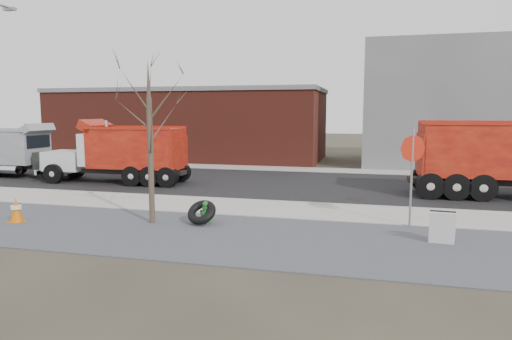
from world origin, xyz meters
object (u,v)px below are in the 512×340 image
(stop_sign, at_px, (412,160))
(dump_truck_red_a, at_px, (512,155))
(truck_tire, at_px, (202,212))
(sandwich_board, at_px, (442,227))
(dump_truck_red_b, at_px, (121,151))
(dump_truck_grey, at_px, (19,150))
(fire_hydrant, at_px, (206,213))

(stop_sign, relative_size, dump_truck_red_a, 0.36)
(truck_tire, xyz_separation_m, sandwich_board, (7.07, -0.44, 0.08))
(dump_truck_red_b, distance_m, dump_truck_grey, 6.68)
(truck_tire, distance_m, stop_sign, 6.72)
(dump_truck_red_a, relative_size, dump_truck_red_b, 1.17)
(truck_tire, xyz_separation_m, stop_sign, (6.38, 1.28, 1.70))
(sandwich_board, bearing_deg, dump_truck_red_b, 156.61)
(dump_truck_grey, bearing_deg, dump_truck_red_a, 2.35)
(fire_hydrant, distance_m, dump_truck_red_a, 13.00)
(truck_tire, xyz_separation_m, dump_truck_red_b, (-7.01, 7.06, 1.19))
(truck_tire, height_order, dump_truck_red_a, dump_truck_red_a)
(dump_truck_red_b, height_order, dump_truck_grey, dump_truck_red_b)
(stop_sign, distance_m, dump_truck_red_a, 7.53)
(fire_hydrant, xyz_separation_m, sandwich_board, (7.00, -0.61, 0.14))
(truck_tire, bearing_deg, dump_truck_red_a, 34.34)
(truck_tire, relative_size, dump_truck_red_b, 0.14)
(dump_truck_red_a, bearing_deg, dump_truck_red_b, 179.33)
(truck_tire, bearing_deg, sandwich_board, -3.60)
(dump_truck_red_a, bearing_deg, fire_hydrant, -147.74)
(fire_hydrant, relative_size, dump_truck_grey, 0.12)
(truck_tire, bearing_deg, dump_truck_grey, 150.59)
(truck_tire, distance_m, dump_truck_grey, 15.72)
(dump_truck_red_b, bearing_deg, truck_tire, 132.28)
(fire_hydrant, relative_size, sandwich_board, 0.82)
(sandwich_board, distance_m, dump_truck_red_a, 8.75)
(fire_hydrant, height_order, sandwich_board, sandwich_board)
(fire_hydrant, xyz_separation_m, dump_truck_red_a, (10.72, 7.21, 1.45))
(fire_hydrant, height_order, dump_truck_red_b, dump_truck_red_b)
(dump_truck_red_b, relative_size, dump_truck_grey, 1.16)
(truck_tire, bearing_deg, fire_hydrant, 65.05)
(sandwich_board, relative_size, dump_truck_red_a, 0.10)
(fire_hydrant, bearing_deg, stop_sign, 29.13)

